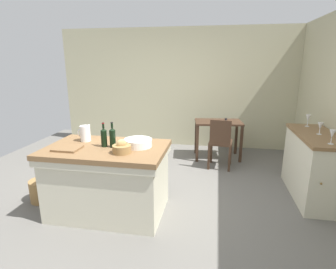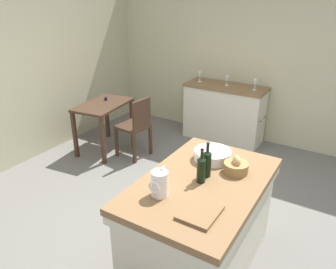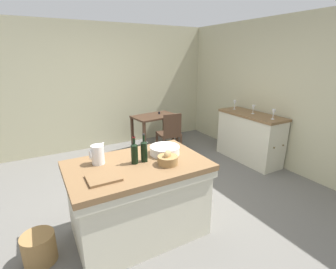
{
  "view_description": "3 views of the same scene",
  "coord_description": "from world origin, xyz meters",
  "px_view_note": "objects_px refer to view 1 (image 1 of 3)",
  "views": [
    {
      "loc": [
        0.89,
        -3.41,
        1.86
      ],
      "look_at": [
        0.24,
        0.17,
        0.88
      ],
      "focal_mm": 28.55,
      "sensor_mm": 36.0,
      "label": 1
    },
    {
      "loc": [
        -2.51,
        -1.47,
        2.3
      ],
      "look_at": [
        0.02,
        0.09,
        0.99
      ],
      "focal_mm": 34.87,
      "sensor_mm": 36.0,
      "label": 2
    },
    {
      "loc": [
        -1.29,
        -2.75,
        1.96
      ],
      "look_at": [
        0.29,
        0.07,
        0.91
      ],
      "focal_mm": 26.37,
      "sensor_mm": 36.0,
      "label": 3
    }
  ],
  "objects_px": {
    "pitcher": "(85,133)",
    "cutting_board": "(68,148)",
    "island_table": "(108,177)",
    "bread_basket": "(122,148)",
    "writing_desk": "(218,127)",
    "wine_glass_far_left": "(332,134)",
    "wine_glass_middle": "(308,118)",
    "wine_glass_left": "(320,126)",
    "wicker_hamper": "(42,190)",
    "wash_bowl": "(138,143)",
    "wine_bottle_amber": "(104,137)",
    "wooden_chair": "(220,142)",
    "side_cabinet": "(313,166)",
    "wine_bottle_dark": "(113,137)"
  },
  "relations": [
    {
      "from": "wine_glass_left",
      "to": "wine_glass_middle",
      "type": "relative_size",
      "value": 0.89
    },
    {
      "from": "wine_glass_left",
      "to": "wine_bottle_dark",
      "type": "bearing_deg",
      "value": -161.24
    },
    {
      "from": "island_table",
      "to": "wine_glass_middle",
      "type": "height_order",
      "value": "wine_glass_middle"
    },
    {
      "from": "pitcher",
      "to": "bread_basket",
      "type": "bearing_deg",
      "value": -30.49
    },
    {
      "from": "wine_glass_middle",
      "to": "wicker_hamper",
      "type": "xyz_separation_m",
      "value": [
        -3.69,
        -1.27,
        -0.9
      ]
    },
    {
      "from": "bread_basket",
      "to": "wine_glass_far_left",
      "type": "relative_size",
      "value": 1.21
    },
    {
      "from": "wine_bottle_amber",
      "to": "wine_glass_middle",
      "type": "relative_size",
      "value": 1.64
    },
    {
      "from": "island_table",
      "to": "pitcher",
      "type": "relative_size",
      "value": 5.92
    },
    {
      "from": "wine_bottle_amber",
      "to": "wine_glass_far_left",
      "type": "bearing_deg",
      "value": 8.98
    },
    {
      "from": "island_table",
      "to": "wash_bowl",
      "type": "relative_size",
      "value": 4.26
    },
    {
      "from": "wash_bowl",
      "to": "wine_bottle_amber",
      "type": "bearing_deg",
      "value": -168.95
    },
    {
      "from": "side_cabinet",
      "to": "wash_bowl",
      "type": "height_order",
      "value": "wash_bowl"
    },
    {
      "from": "wooden_chair",
      "to": "wine_glass_left",
      "type": "bearing_deg",
      "value": -33.74
    },
    {
      "from": "bread_basket",
      "to": "wine_bottle_dark",
      "type": "distance_m",
      "value": 0.27
    },
    {
      "from": "bread_basket",
      "to": "pitcher",
      "type": "bearing_deg",
      "value": 149.51
    },
    {
      "from": "side_cabinet",
      "to": "wine_glass_middle",
      "type": "xyz_separation_m",
      "value": [
        -0.0,
        0.46,
        0.58
      ]
    },
    {
      "from": "pitcher",
      "to": "wash_bowl",
      "type": "height_order",
      "value": "pitcher"
    },
    {
      "from": "writing_desk",
      "to": "wine_glass_left",
      "type": "relative_size",
      "value": 5.98
    },
    {
      "from": "island_table",
      "to": "wine_glass_middle",
      "type": "bearing_deg",
      "value": 27.03
    },
    {
      "from": "wooden_chair",
      "to": "island_table",
      "type": "bearing_deg",
      "value": -128.61
    },
    {
      "from": "cutting_board",
      "to": "wine_glass_far_left",
      "type": "distance_m",
      "value": 3.12
    },
    {
      "from": "wash_bowl",
      "to": "side_cabinet",
      "type": "bearing_deg",
      "value": 19.5
    },
    {
      "from": "cutting_board",
      "to": "wicker_hamper",
      "type": "height_order",
      "value": "cutting_board"
    },
    {
      "from": "bread_basket",
      "to": "writing_desk",
      "type": "bearing_deg",
      "value": 66.54
    },
    {
      "from": "pitcher",
      "to": "wicker_hamper",
      "type": "height_order",
      "value": "pitcher"
    },
    {
      "from": "bread_basket",
      "to": "wine_bottle_amber",
      "type": "bearing_deg",
      "value": 147.13
    },
    {
      "from": "island_table",
      "to": "wooden_chair",
      "type": "distance_m",
      "value": 2.24
    },
    {
      "from": "wash_bowl",
      "to": "wine_bottle_amber",
      "type": "xyz_separation_m",
      "value": [
        -0.4,
        -0.08,
        0.07
      ]
    },
    {
      "from": "island_table",
      "to": "bread_basket",
      "type": "relative_size",
      "value": 6.89
    },
    {
      "from": "cutting_board",
      "to": "wicker_hamper",
      "type": "relative_size",
      "value": 0.95
    },
    {
      "from": "wooden_chair",
      "to": "wicker_hamper",
      "type": "bearing_deg",
      "value": -145.67
    },
    {
      "from": "wicker_hamper",
      "to": "wine_bottle_dark",
      "type": "bearing_deg",
      "value": -4.21
    },
    {
      "from": "wash_bowl",
      "to": "writing_desk",
      "type": "bearing_deg",
      "value": 66.41
    },
    {
      "from": "wine_bottle_amber",
      "to": "wine_glass_far_left",
      "type": "height_order",
      "value": "wine_bottle_amber"
    },
    {
      "from": "island_table",
      "to": "writing_desk",
      "type": "bearing_deg",
      "value": 59.74
    },
    {
      "from": "wine_glass_middle",
      "to": "pitcher",
      "type": "bearing_deg",
      "value": -158.87
    },
    {
      "from": "wine_bottle_amber",
      "to": "cutting_board",
      "type": "bearing_deg",
      "value": -154.49
    },
    {
      "from": "wooden_chair",
      "to": "cutting_board",
      "type": "height_order",
      "value": "wooden_chair"
    },
    {
      "from": "bread_basket",
      "to": "cutting_board",
      "type": "xyz_separation_m",
      "value": [
        -0.67,
        0.01,
        -0.04
      ]
    },
    {
      "from": "pitcher",
      "to": "wine_bottle_amber",
      "type": "distance_m",
      "value": 0.38
    },
    {
      "from": "wine_glass_far_left",
      "to": "wine_glass_left",
      "type": "height_order",
      "value": "wine_glass_far_left"
    },
    {
      "from": "wicker_hamper",
      "to": "cutting_board",
      "type": "bearing_deg",
      "value": -23.11
    },
    {
      "from": "wine_glass_left",
      "to": "wicker_hamper",
      "type": "bearing_deg",
      "value": -167.84
    },
    {
      "from": "pitcher",
      "to": "cutting_board",
      "type": "xyz_separation_m",
      "value": [
        -0.05,
        -0.36,
        -0.09
      ]
    },
    {
      "from": "wine_glass_middle",
      "to": "bread_basket",
      "type": "bearing_deg",
      "value": -147.3
    },
    {
      "from": "wine_bottle_dark",
      "to": "bread_basket",
      "type": "bearing_deg",
      "value": -46.27
    },
    {
      "from": "wooden_chair",
      "to": "cutting_board",
      "type": "bearing_deg",
      "value": -133.16
    },
    {
      "from": "pitcher",
      "to": "cutting_board",
      "type": "relative_size",
      "value": 0.83
    },
    {
      "from": "wooden_chair",
      "to": "wicker_hamper",
      "type": "relative_size",
      "value": 2.92
    },
    {
      "from": "pitcher",
      "to": "wine_glass_middle",
      "type": "relative_size",
      "value": 1.36
    }
  ]
}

